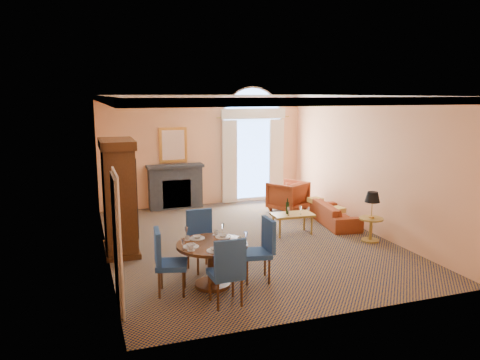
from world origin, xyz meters
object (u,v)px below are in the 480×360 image
object	(u,v)px
dining_table	(212,254)
armchair	(288,196)
sofa	(335,214)
armoire	(119,199)
coffee_table	(292,215)
side_table	(372,210)

from	to	relation	value
dining_table	armchair	distance (m)	5.51
sofa	dining_table	bearing A→B (deg)	132.46
armoire	dining_table	distance (m)	2.72
armoire	coffee_table	xyz separation A→B (m)	(3.90, -0.01, -0.68)
sofa	coffee_table	world-z (taller)	coffee_table
armoire	dining_table	bearing A→B (deg)	-60.31
armoire	dining_table	size ratio (longest dim) A/B	1.93
armchair	coffee_table	bearing A→B (deg)	38.54
armchair	coffee_table	distance (m)	2.19
dining_table	sofa	distance (m)	4.80
coffee_table	side_table	bearing A→B (deg)	-34.08
side_table	coffee_table	bearing A→B (deg)	143.27
armchair	side_table	world-z (taller)	side_table
armoire	armchair	size ratio (longest dim) A/B	2.53
armchair	dining_table	bearing A→B (deg)	22.36
sofa	side_table	xyz separation A→B (m)	(0.05, -1.46, 0.44)
side_table	armoire	bearing A→B (deg)	168.62
dining_table	side_table	world-z (taller)	side_table
sofa	coffee_table	size ratio (longest dim) A/B	1.85
sofa	side_table	distance (m)	1.53
sofa	armchair	xyz separation A→B (m)	(-0.55, 1.63, 0.16)
armoire	dining_table	xyz separation A→B (m)	(1.32, -2.31, -0.56)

